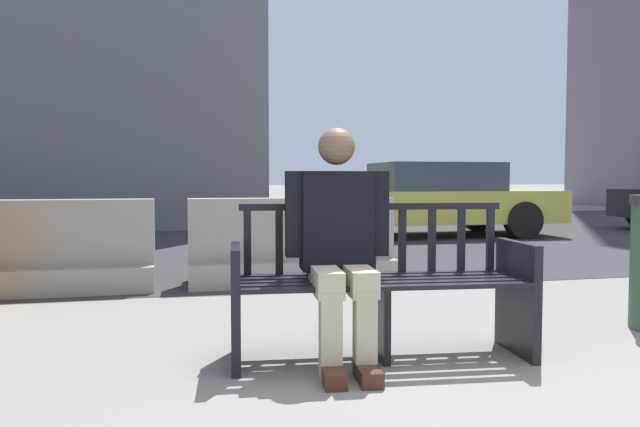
{
  "coord_description": "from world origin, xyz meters",
  "views": [
    {
      "loc": [
        -1.39,
        -2.83,
        1.03
      ],
      "look_at": [
        -0.24,
        2.01,
        0.75
      ],
      "focal_mm": 35.0,
      "sensor_mm": 36.0,
      "label": 1
    }
  ],
  "objects_px": {
    "seated_person": "(339,239)",
    "jersey_barrier_left": "(40,255)",
    "car_taxi_near": "(427,200)",
    "street_bench": "(380,289)",
    "jersey_barrier_centre": "(292,249)"
  },
  "relations": [
    {
      "from": "seated_person",
      "to": "car_taxi_near",
      "type": "bearing_deg",
      "value": 63.37
    },
    {
      "from": "car_taxi_near",
      "to": "jersey_barrier_left",
      "type": "bearing_deg",
      "value": -142.1
    },
    {
      "from": "seated_person",
      "to": "jersey_barrier_left",
      "type": "distance_m",
      "value": 3.41
    },
    {
      "from": "seated_person",
      "to": "jersey_barrier_left",
      "type": "relative_size",
      "value": 0.66
    },
    {
      "from": "seated_person",
      "to": "jersey_barrier_left",
      "type": "bearing_deg",
      "value": 127.43
    },
    {
      "from": "jersey_barrier_centre",
      "to": "jersey_barrier_left",
      "type": "bearing_deg",
      "value": 179.25
    },
    {
      "from": "seated_person",
      "to": "car_taxi_near",
      "type": "distance_m",
      "value": 7.9
    },
    {
      "from": "jersey_barrier_centre",
      "to": "car_taxi_near",
      "type": "xyz_separation_m",
      "value": [
        3.3,
        4.39,
        0.31
      ]
    },
    {
      "from": "jersey_barrier_left",
      "to": "car_taxi_near",
      "type": "distance_m",
      "value": 7.11
    },
    {
      "from": "street_bench",
      "to": "car_taxi_near",
      "type": "distance_m",
      "value": 7.76
    },
    {
      "from": "car_taxi_near",
      "to": "jersey_barrier_centre",
      "type": "bearing_deg",
      "value": -126.89
    },
    {
      "from": "seated_person",
      "to": "car_taxi_near",
      "type": "height_order",
      "value": "seated_person"
    },
    {
      "from": "jersey_barrier_left",
      "to": "car_taxi_near",
      "type": "xyz_separation_m",
      "value": [
        5.61,
        4.36,
        0.31
      ]
    },
    {
      "from": "street_bench",
      "to": "seated_person",
      "type": "relative_size",
      "value": 1.32
    },
    {
      "from": "jersey_barrier_centre",
      "to": "car_taxi_near",
      "type": "distance_m",
      "value": 5.5
    }
  ]
}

